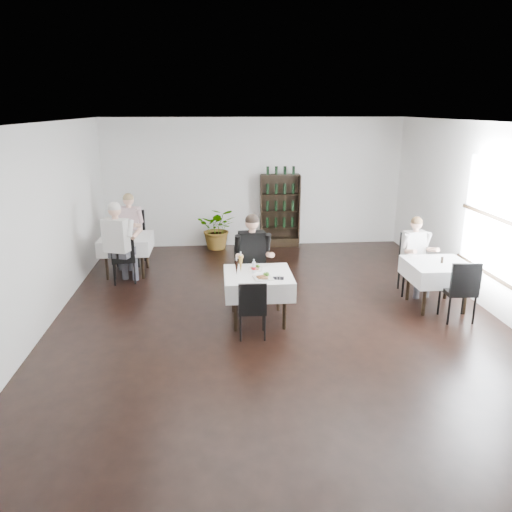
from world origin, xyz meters
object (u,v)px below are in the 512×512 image
at_px(main_table, 258,283).
at_px(diner_main, 253,254).
at_px(wine_shelf, 280,211).
at_px(potted_tree, 218,228).

relative_size(main_table, diner_main, 0.66).
relative_size(wine_shelf, potted_tree, 1.76).
bearing_deg(main_table, diner_main, 93.16).
bearing_deg(main_table, potted_tree, 97.78).
bearing_deg(potted_tree, diner_main, -81.47).
bearing_deg(potted_tree, wine_shelf, 4.44).
xyz_separation_m(wine_shelf, diner_main, (-0.93, -3.72, 0.06)).
bearing_deg(diner_main, main_table, -86.84).
xyz_separation_m(wine_shelf, main_table, (-0.90, -4.31, -0.23)).
distance_m(main_table, potted_tree, 4.24).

